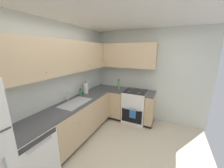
{
  "coord_description": "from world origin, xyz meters",
  "views": [
    {
      "loc": [
        -1.76,
        -0.63,
        1.97
      ],
      "look_at": [
        1.01,
        0.67,
        1.19
      ],
      "focal_mm": 20.84,
      "sensor_mm": 36.0,
      "label": 1
    }
  ],
  "objects_px": {
    "dishwasher": "(29,155)",
    "soap_bottle": "(80,92)",
    "oven_range": "(135,106)",
    "paper_towel_roll": "(86,88)",
    "oil_bottle": "(119,85)"
  },
  "relations": [
    {
      "from": "oven_range",
      "to": "soap_bottle",
      "type": "distance_m",
      "value": 1.57
    },
    {
      "from": "soap_bottle",
      "to": "oil_bottle",
      "type": "relative_size",
      "value": 0.6
    },
    {
      "from": "dishwasher",
      "to": "oil_bottle",
      "type": "xyz_separation_m",
      "value": [
        2.42,
        -0.48,
        0.6
      ]
    },
    {
      "from": "oil_bottle",
      "to": "paper_towel_roll",
      "type": "bearing_deg",
      "value": 137.3
    },
    {
      "from": "soap_bottle",
      "to": "paper_towel_roll",
      "type": "relative_size",
      "value": 0.52
    },
    {
      "from": "oven_range",
      "to": "soap_bottle",
      "type": "relative_size",
      "value": 5.77
    },
    {
      "from": "oil_bottle",
      "to": "dishwasher",
      "type": "bearing_deg",
      "value": 168.67
    },
    {
      "from": "soap_bottle",
      "to": "oil_bottle",
      "type": "bearing_deg",
      "value": -36.32
    },
    {
      "from": "paper_towel_roll",
      "to": "oil_bottle",
      "type": "relative_size",
      "value": 1.16
    },
    {
      "from": "dishwasher",
      "to": "soap_bottle",
      "type": "xyz_separation_m",
      "value": [
        1.51,
        0.18,
        0.54
      ]
    },
    {
      "from": "dishwasher",
      "to": "paper_towel_roll",
      "type": "height_order",
      "value": "paper_towel_roll"
    },
    {
      "from": "paper_towel_roll",
      "to": "dishwasher",
      "type": "bearing_deg",
      "value": -174.65
    },
    {
      "from": "oven_range",
      "to": "paper_towel_roll",
      "type": "bearing_deg",
      "value": 121.96
    },
    {
      "from": "dishwasher",
      "to": "soap_bottle",
      "type": "distance_m",
      "value": 1.61
    },
    {
      "from": "oven_range",
      "to": "oil_bottle",
      "type": "bearing_deg",
      "value": 92.09
    }
  ]
}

